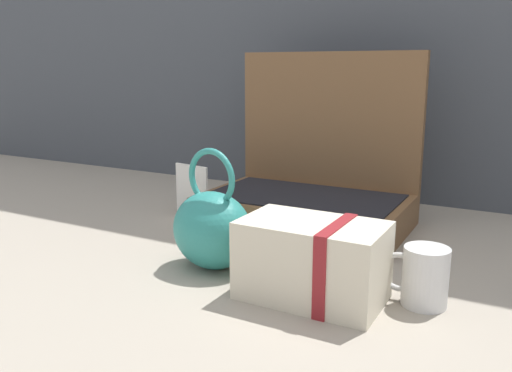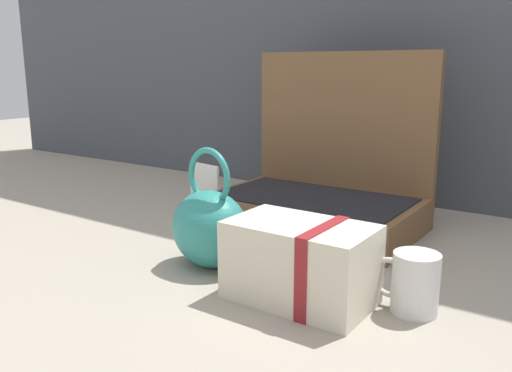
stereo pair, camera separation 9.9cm
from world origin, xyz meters
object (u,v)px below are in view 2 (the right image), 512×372
at_px(open_suitcase, 322,187).
at_px(teal_pouch_handbag, 210,227).
at_px(info_card_left, 205,190).
at_px(cream_toiletry_bag, 302,263).
at_px(coffee_mug, 413,283).

xyz_separation_m(open_suitcase, teal_pouch_handbag, (-0.05, -0.35, -0.01)).
bearing_deg(info_card_left, teal_pouch_handbag, -38.53).
relative_size(open_suitcase, cream_toiletry_bag, 2.03).
distance_m(coffee_mug, info_card_left, 0.64).
xyz_separation_m(teal_pouch_handbag, cream_toiletry_bag, (0.21, -0.04, -0.01)).
xyz_separation_m(teal_pouch_handbag, coffee_mug, (0.37, 0.02, -0.03)).
height_order(cream_toiletry_bag, coffee_mug, cream_toiletry_bag).
height_order(teal_pouch_handbag, cream_toiletry_bag, teal_pouch_handbag).
bearing_deg(cream_toiletry_bag, info_card_left, 146.27).
relative_size(open_suitcase, teal_pouch_handbag, 2.05).
bearing_deg(info_card_left, coffee_mug, -11.33).
xyz_separation_m(open_suitcase, cream_toiletry_bag, (0.17, -0.39, -0.03)).
bearing_deg(coffee_mug, teal_pouch_handbag, -176.37).
bearing_deg(open_suitcase, teal_pouch_handbag, -97.58).
bearing_deg(open_suitcase, coffee_mug, -45.61).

